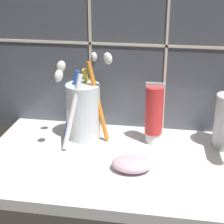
# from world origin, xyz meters

# --- Properties ---
(sink_counter) EXTENTS (0.61, 0.30, 0.02)m
(sink_counter) POSITION_xyz_m (0.00, 0.00, 0.01)
(sink_counter) COLOR white
(sink_counter) RESTS_ON ground
(tile_wall_backsplash) EXTENTS (0.71, 0.02, 0.52)m
(tile_wall_backsplash) POSITION_xyz_m (0.00, 0.15, 0.26)
(tile_wall_backsplash) COLOR #4C515B
(tile_wall_backsplash) RESTS_ON ground
(toothbrush_cup) EXTENTS (0.11, 0.16, 0.18)m
(toothbrush_cup) POSITION_xyz_m (-0.14, 0.08, 0.08)
(toothbrush_cup) COLOR silver
(toothbrush_cup) RESTS_ON sink_counter
(toothpaste_tube) EXTENTS (0.04, 0.03, 0.12)m
(toothpaste_tube) POSITION_xyz_m (0.00, 0.08, 0.08)
(toothpaste_tube) COLOR white
(toothpaste_tube) RESTS_ON sink_counter
(soap_bar) EXTENTS (0.07, 0.05, 0.02)m
(soap_bar) POSITION_xyz_m (-0.03, -0.03, 0.03)
(soap_bar) COLOR #DBB2C6
(soap_bar) RESTS_ON sink_counter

